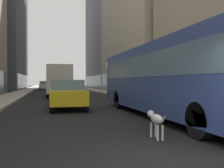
{
  "coord_description": "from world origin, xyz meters",
  "views": [
    {
      "loc": [
        -2.22,
        -3.57,
        1.53
      ],
      "look_at": [
        1.12,
        9.15,
        1.4
      ],
      "focal_mm": 39.35,
      "sensor_mm": 36.0,
      "label": 1
    }
  ],
  "objects": [
    {
      "name": "car_yellow_taxi",
      "position": [
        -1.2,
        10.4,
        0.82
      ],
      "size": [
        1.87,
        4.5,
        1.62
      ],
      "color": "yellow",
      "rests_on": "ground"
    },
    {
      "name": "dalmatian_dog",
      "position": [
        0.6,
        2.52,
        0.51
      ],
      "size": [
        0.22,
        0.96,
        0.72
      ],
      "color": "white",
      "rests_on": "ground"
    },
    {
      "name": "car_white_van",
      "position": [
        -2.8,
        43.84,
        0.82
      ],
      "size": [
        1.83,
        4.63,
        1.62
      ],
      "color": "silver",
      "rests_on": "ground"
    },
    {
      "name": "sidewalk_left",
      "position": [
        -5.7,
        35.0,
        0.07
      ],
      "size": [
        2.4,
        110.0,
        0.15
      ],
      "primitive_type": "cube",
      "color": "#ADA89E",
      "rests_on": "ground"
    },
    {
      "name": "ground_plane",
      "position": [
        0.0,
        35.0,
        0.0
      ],
      "size": [
        120.0,
        120.0,
        0.0
      ],
      "primitive_type": "plane",
      "color": "black"
    },
    {
      "name": "transit_bus",
      "position": [
        2.8,
        6.25,
        1.78
      ],
      "size": [
        2.78,
        11.53,
        3.05
      ],
      "color": "#33478C",
      "rests_on": "ground"
    },
    {
      "name": "sidewalk_right",
      "position": [
        5.7,
        35.0,
        0.07
      ],
      "size": [
        2.4,
        110.0,
        0.15
      ],
      "primitive_type": "cube",
      "color": "#9E9991",
      "rests_on": "ground"
    },
    {
      "name": "box_truck",
      "position": [
        -1.2,
        21.66,
        1.67
      ],
      "size": [
        2.3,
        7.5,
        3.05
      ],
      "color": "#19519E",
      "rests_on": "ground"
    },
    {
      "name": "car_grey_wagon",
      "position": [
        -1.2,
        33.27,
        0.82
      ],
      "size": [
        1.74,
        4.27,
        1.62
      ],
      "color": "slate",
      "rests_on": "ground"
    },
    {
      "name": "building_right_far",
      "position": [
        11.9,
        50.15,
        18.38
      ],
      "size": [
        9.04,
        20.55,
        36.79
      ],
      "color": "slate",
      "rests_on": "ground"
    }
  ]
}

